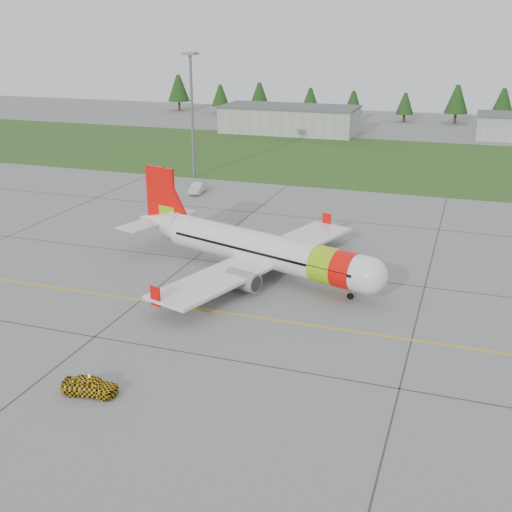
% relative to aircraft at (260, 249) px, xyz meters
% --- Properties ---
extents(ground, '(320.00, 320.00, 0.00)m').
position_rel_aircraft_xyz_m(ground, '(6.61, -18.02, -2.76)').
color(ground, gray).
rests_on(ground, ground).
extents(aircraft, '(30.66, 29.03, 9.57)m').
position_rel_aircraft_xyz_m(aircraft, '(0.00, 0.00, 0.00)').
color(aircraft, white).
rests_on(aircraft, ground).
extents(follow_me_car, '(1.55, 1.76, 3.98)m').
position_rel_aircraft_xyz_m(follow_me_car, '(-3.83, -25.74, -0.77)').
color(follow_me_car, yellow).
rests_on(follow_me_car, ground).
extents(service_van, '(1.86, 1.78, 4.87)m').
position_rel_aircraft_xyz_m(service_van, '(-20.13, 29.65, -0.33)').
color(service_van, silver).
rests_on(service_van, ground).
extents(grass_strip, '(320.00, 50.00, 0.03)m').
position_rel_aircraft_xyz_m(grass_strip, '(6.61, 63.98, -2.75)').
color(grass_strip, '#30561E').
rests_on(grass_strip, ground).
extents(taxi_guideline, '(120.00, 0.25, 0.02)m').
position_rel_aircraft_xyz_m(taxi_guideline, '(6.61, -10.02, -2.75)').
color(taxi_guideline, gold).
rests_on(taxi_guideline, ground).
extents(hangar_west, '(32.00, 14.00, 6.00)m').
position_rel_aircraft_xyz_m(hangar_west, '(-23.39, 91.98, 0.24)').
color(hangar_west, '#A8A8A3').
rests_on(hangar_west, ground).
extents(floodlight_mast, '(0.50, 0.50, 20.00)m').
position_rel_aircraft_xyz_m(floodlight_mast, '(-25.39, 39.98, 7.24)').
color(floodlight_mast, slate).
rests_on(floodlight_mast, ground).
extents(treeline, '(160.00, 8.00, 10.00)m').
position_rel_aircraft_xyz_m(treeline, '(6.61, 119.98, 2.24)').
color(treeline, '#1C3F14').
rests_on(treeline, ground).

